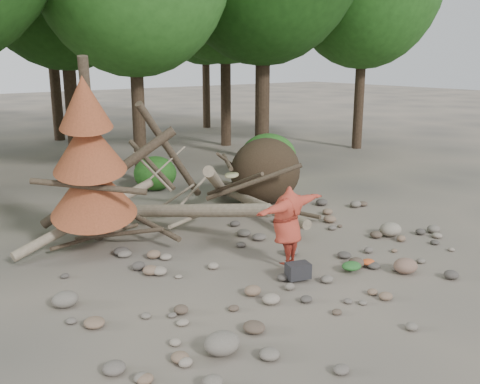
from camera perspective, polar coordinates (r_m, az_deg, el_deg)
ground at (r=11.41m, az=6.55°, el=-7.96°), size 120.00×120.00×0.00m
deadfall_pile at (r=15.45m, az=1.23°, el=1.77°), size 8.55×5.24×3.30m
dead_conifer at (r=11.94m, az=-15.73°, el=3.18°), size 2.06×2.16×4.35m
bush_mid at (r=17.80m, az=-9.04°, el=1.99°), size 1.40×1.40×1.12m
bush_right at (r=19.43m, az=3.05°, el=3.90°), size 2.00×2.00×1.60m
frisbee_thrower at (r=11.06m, az=5.08°, el=-3.57°), size 3.00×1.09×2.27m
backpack at (r=10.69m, az=6.20°, el=-8.63°), size 0.52×0.42×0.30m
cloth_green at (r=11.30m, az=11.80°, el=-7.97°), size 0.43×0.36×0.16m
cloth_orange at (r=11.65m, az=13.48°, el=-7.50°), size 0.31×0.25×0.11m
boulder_front_left at (r=8.25m, az=-1.93°, el=-15.82°), size 0.55×0.50×0.33m
boulder_front_right at (r=11.50m, az=17.24°, el=-7.53°), size 0.51×0.46×0.31m
boulder_mid_right at (r=13.67m, az=15.76°, el=-3.86°), size 0.56×0.51×0.34m
boulder_mid_left at (r=10.10m, az=-18.15°, el=-10.81°), size 0.46×0.42×0.28m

